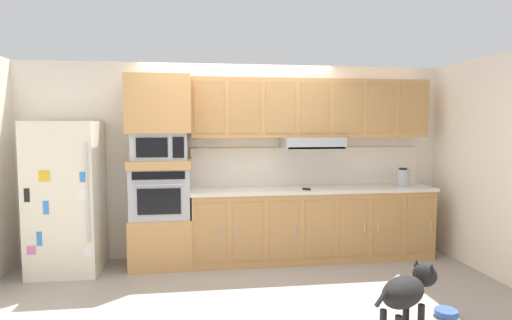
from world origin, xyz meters
The scene contains 17 objects.
ground_plane centered at (0.00, 0.00, 0.00)m, with size 9.60×9.60×0.00m, color #9E9389.
back_kitchen_wall centered at (0.00, 1.11, 1.25)m, with size 6.20×0.12×2.50m, color silver.
side_panel_right centered at (2.80, 0.00, 1.25)m, with size 0.12×7.10×2.50m, color white.
refrigerator centered at (-2.05, 0.68, 0.88)m, with size 0.76×0.73×1.76m.
oven_base_cabinet centered at (-0.97, 0.75, 0.30)m, with size 0.74×0.62×0.60m, color tan.
built_in_oven centered at (-0.97, 0.75, 0.90)m, with size 0.70×0.62×0.60m.
appliance_mid_shelf centered at (-0.97, 0.75, 1.25)m, with size 0.74×0.62×0.10m, color tan.
microwave centered at (-0.97, 0.75, 1.46)m, with size 0.64×0.54×0.32m.
appliance_upper_cabinet centered at (-0.97, 0.75, 1.96)m, with size 0.74×0.62×0.68m, color tan.
lower_cabinet_run centered at (0.93, 0.75, 0.44)m, with size 3.06×0.63×0.88m.
countertop_slab centered at (0.93, 0.75, 0.90)m, with size 3.10×0.64×0.04m, color silver.
backsplash_panel centered at (0.93, 1.04, 1.17)m, with size 3.10×0.02×0.50m, color white.
upper_cabinet_with_hood centered at (0.93, 0.87, 1.90)m, with size 3.06×0.48×0.88m.
screwdriver centered at (0.80, 0.56, 0.93)m, with size 0.17×0.17×0.03m.
electric_kettle centered at (2.12, 0.70, 1.03)m, with size 0.17×0.17×0.24m.
dog centered at (1.19, -1.27, 0.36)m, with size 0.76×0.51×0.55m.
dog_food_bowl centered at (1.67, -1.05, 0.03)m, with size 0.20×0.20×0.06m.
Camera 1 is at (-0.52, -4.47, 1.71)m, focal length 29.81 mm.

